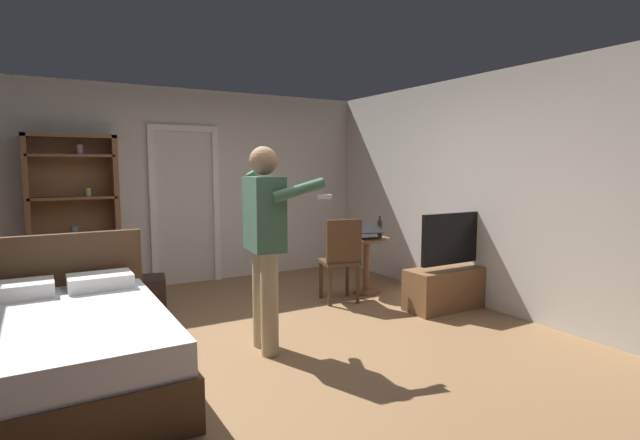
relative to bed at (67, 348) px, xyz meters
The scene contains 13 objects.
ground_plane 1.66m from the bed, ahead, with size 5.96×5.96×0.00m, color olive.
wall_back 3.41m from the bed, 59.98° to the left, with size 5.37×0.12×2.62m, color beige.
wall_right 4.38m from the bed, ahead, with size 0.12×5.66×2.62m, color beige.
doorway_frame 3.30m from the bed, 59.94° to the left, with size 0.93×0.08×2.13m.
bed is the anchor object (origin of this frame).
bookshelf 2.72m from the bed, 84.87° to the left, with size 0.99×0.32×1.96m.
tv_flatscreen 3.90m from the bed, ahead, with size 1.18×0.40×1.08m.
side_table 3.59m from the bed, 17.90° to the left, with size 0.58×0.58×0.70m.
laptop 3.56m from the bed, 17.44° to the left, with size 0.38×0.38×0.17m.
bottle_on_table 3.73m from the bed, 16.05° to the left, with size 0.06×0.06×0.28m.
wooden_chair 3.03m from the bed, 17.03° to the left, with size 0.50×0.50×0.99m.
person_blue_shirt 1.70m from the bed, ahead, with size 0.63×0.62×1.76m.
suitcase_dark 1.81m from the bed, 64.66° to the left, with size 0.54×0.37×0.39m, color black.
Camera 1 is at (-1.75, -3.85, 1.60)m, focal length 27.26 mm.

